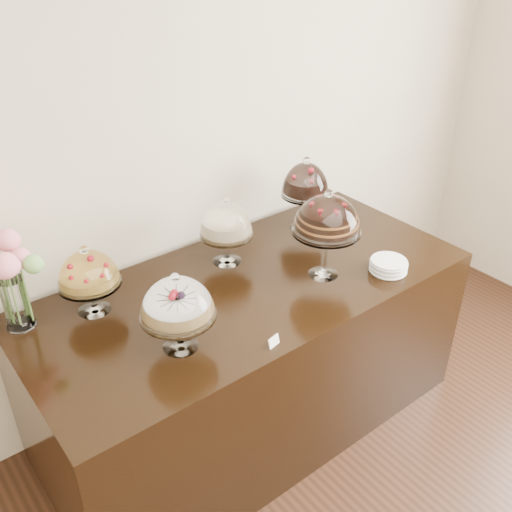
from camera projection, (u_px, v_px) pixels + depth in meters
wall_back at (159, 140)px, 2.76m from camera, size 5.00×0.04×3.00m
display_counter at (250, 355)px, 2.99m from camera, size 2.20×1.00×0.90m
cake_stand_sugar_sponge at (177, 302)px, 2.25m from camera, size 0.31×0.31×0.36m
cake_stand_choco_layer at (327, 217)px, 2.67m from camera, size 0.33×0.33×0.46m
cake_stand_cheesecake at (226, 223)px, 2.83m from camera, size 0.27×0.27×0.36m
cake_stand_dark_choco at (305, 183)px, 3.11m from camera, size 0.27×0.27×0.43m
cake_stand_fruit_tart at (88, 272)px, 2.48m from camera, size 0.28×0.28×0.33m
flower_vase at (6, 273)px, 2.34m from camera, size 0.27×0.27×0.44m
plate_stack at (388, 266)px, 2.84m from camera, size 0.18×0.18×0.06m
price_card_left at (274, 341)px, 2.35m from camera, size 0.06×0.03×0.04m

